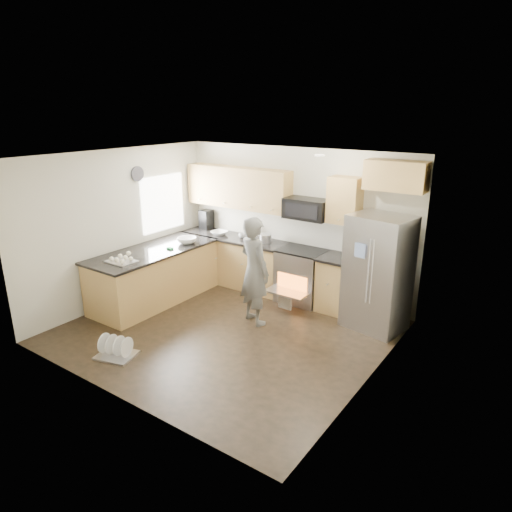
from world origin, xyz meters
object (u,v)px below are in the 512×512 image
Objects in this scene: refrigerator at (378,273)px; stove_range at (302,264)px; person at (254,271)px; dish_rack at (116,351)px.

stove_range is at bearing -179.70° from refrigerator.
refrigerator is at bearing -129.83° from person.
refrigerator is 3.91m from dish_rack.
refrigerator is (1.42, -0.24, 0.20)m from stove_range.
stove_range is 3.35m from dish_rack.
person reaches higher than dish_rack.
stove_range reaches higher than dish_rack.
stove_range is at bearing 70.11° from dish_rack.
stove_range is 1.02× the size of refrigerator.
stove_range is at bearing -78.69° from person.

